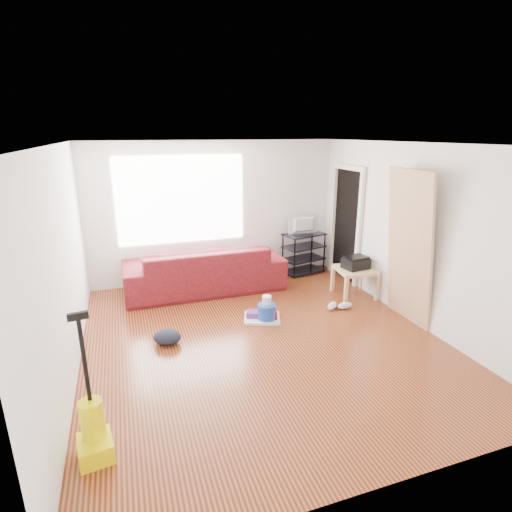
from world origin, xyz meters
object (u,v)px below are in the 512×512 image
object	(u,v)px
tv_stand	(303,253)
side_table	(355,273)
sofa	(205,289)
bucket	(267,321)
vacuum	(94,431)
cleaning_tray	(263,315)
backpack	(168,344)

from	to	relation	value
tv_stand	side_table	xyz separation A→B (m)	(0.30, -1.34, 0.01)
sofa	bucket	size ratio (longest dim) A/B	10.26
side_table	vacuum	bearing A→B (deg)	-149.65
cleaning_tray	tv_stand	bearing A→B (deg)	49.38
side_table	backpack	distance (m)	3.24
bucket	vacuum	distance (m)	2.94
backpack	tv_stand	bearing A→B (deg)	55.83
tv_stand	backpack	world-z (taller)	tv_stand
bucket	vacuum	world-z (taller)	vacuum
backpack	vacuum	world-z (taller)	vacuum
sofa	backpack	xyz separation A→B (m)	(-0.85, -1.69, 0.00)
bucket	cleaning_tray	bearing A→B (deg)	109.97
backpack	cleaning_tray	bearing A→B (deg)	32.65
tv_stand	bucket	size ratio (longest dim) A/B	3.27
vacuum	bucket	bearing A→B (deg)	32.35
backpack	side_table	bearing A→B (deg)	32.39
cleaning_tray	vacuum	size ratio (longest dim) A/B	0.48
bucket	tv_stand	bearing A→B (deg)	51.43
side_table	backpack	size ratio (longest dim) A/B	1.86
side_table	cleaning_tray	distance (m)	1.81
tv_stand	backpack	xyz separation A→B (m)	(-2.85, -1.96, -0.40)
bucket	sofa	bearing A→B (deg)	111.58
sofa	vacuum	distance (m)	3.78
bucket	backpack	size ratio (longest dim) A/B	0.74
backpack	vacuum	distance (m)	1.89
sofa	backpack	distance (m)	1.89
sofa	tv_stand	world-z (taller)	tv_stand
cleaning_tray	backpack	bearing A→B (deg)	-168.65
tv_stand	bucket	xyz separation A→B (m)	(-1.41, -1.77, -0.40)
bucket	cleaning_tray	size ratio (longest dim) A/B	0.42
vacuum	backpack	bearing A→B (deg)	56.98
tv_stand	side_table	world-z (taller)	tv_stand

